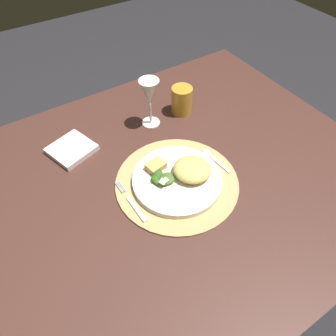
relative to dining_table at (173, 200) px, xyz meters
name	(u,v)px	position (x,y,z in m)	size (l,w,h in m)	color
ground_plane	(172,271)	(0.00, 0.00, -0.58)	(6.00, 6.00, 0.00)	#252428
dining_table	(173,200)	(0.00, 0.00, 0.00)	(1.26, 1.04, 0.71)	#472821
placemat	(177,182)	(-0.01, -0.03, 0.14)	(0.37, 0.37, 0.01)	tan
dinner_plate	(177,180)	(-0.01, -0.03, 0.15)	(0.27, 0.27, 0.02)	silver
pasta_serving	(192,169)	(0.04, -0.04, 0.18)	(0.11, 0.11, 0.04)	#D5C866
salad_greens	(161,178)	(-0.05, -0.01, 0.17)	(0.08, 0.09, 0.02)	#35581D
bread_piece	(156,166)	(-0.04, 0.03, 0.17)	(0.05, 0.04, 0.02)	tan
fork	(132,203)	(-0.16, -0.03, 0.14)	(0.02, 0.16, 0.00)	silver
spoon	(212,157)	(0.14, -0.01, 0.14)	(0.03, 0.13, 0.01)	silver
napkin	(72,149)	(-0.23, 0.27, 0.14)	(0.13, 0.13, 0.02)	white
wine_glass	(149,94)	(0.06, 0.25, 0.26)	(0.07, 0.07, 0.18)	silver
amber_tumbler	(182,100)	(0.19, 0.25, 0.18)	(0.08, 0.08, 0.10)	gold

